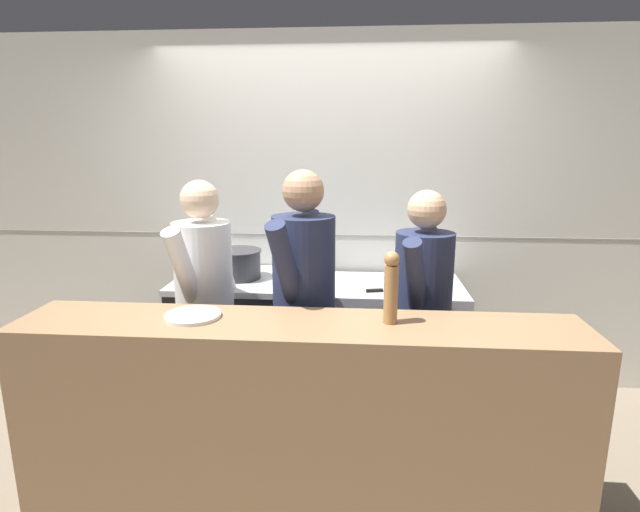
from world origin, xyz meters
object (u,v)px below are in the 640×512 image
mixing_bowl_steel (419,279)px  chef_line (422,315)px  chef_sous (304,306)px  stock_pot (238,263)px  chefs_knife (391,290)px  pepper_mill (391,286)px  oven_range (252,339)px  chef_head_cook (205,305)px  plated_dish_main (193,316)px

mixing_bowl_steel → chef_line: (-0.05, -0.58, -0.04)m
chef_sous → stock_pot: bearing=147.7°
chefs_knife → chef_sous: bearing=-134.8°
mixing_bowl_steel → pepper_mill: bearing=-103.4°
oven_range → mixing_bowl_steel: bearing=-0.0°
oven_range → chef_sous: size_ratio=0.60×
chefs_knife → chef_sous: size_ratio=0.24×
stock_pot → chef_sous: size_ratio=0.19×
oven_range → chef_head_cook: chef_head_cook is taller
oven_range → pepper_mill: (0.90, -1.10, 0.74)m
mixing_bowl_steel → chefs_knife: 0.25m
chefs_knife → chef_line: (0.15, -0.43, -0.01)m
oven_range → chefs_knife: 1.07m
oven_range → stock_pot: size_ratio=3.11×
oven_range → chef_line: size_ratio=0.64×
chef_sous → chef_head_cook: bearing=-169.1°
plated_dish_main → chef_line: (1.14, 0.52, -0.15)m
chef_head_cook → chef_sous: chef_sous is taller
stock_pot → chef_line: chef_line is taller
stock_pot → plated_dish_main: (0.05, -1.09, 0.01)m
chef_head_cook → chef_sous: bearing=3.7°
pepper_mill → chef_head_cook: 1.20m
stock_pot → pepper_mill: 1.48m
pepper_mill → chef_sous: size_ratio=0.20×
stock_pot → chef_sous: 0.84m
chefs_knife → chef_head_cook: size_ratio=0.25×
pepper_mill → stock_pot: bearing=131.9°
chef_sous → chef_line: 0.67m
mixing_bowl_steel → chef_line: size_ratio=0.18×
stock_pot → chef_line: 1.33m
oven_range → mixing_bowl_steel: mixing_bowl_steel is taller
stock_pot → pepper_mill: bearing=-48.1°
oven_range → chef_sous: 0.94m
chef_line → chef_head_cook: bearing=-160.5°
chef_sous → pepper_mill: bearing=-25.7°
stock_pot → chef_line: size_ratio=0.21×
mixing_bowl_steel → chef_line: 0.59m
chef_head_cook → chef_sous: 0.60m
pepper_mill → chef_head_cook: (-1.04, 0.52, -0.29)m
chef_line → stock_pot: bearing=173.8°
chef_sous → plated_dish_main: bearing=-118.8°
chefs_knife → plated_dish_main: bearing=-136.1°
mixing_bowl_steel → pepper_mill: size_ratio=0.86×
mixing_bowl_steel → pepper_mill: 1.16m
chefs_knife → pepper_mill: pepper_mill is taller
stock_pot → mixing_bowl_steel: size_ratio=1.12×
oven_range → chef_line: chef_line is taller
pepper_mill → oven_range: bearing=129.3°
oven_range → stock_pot: (-0.08, -0.01, 0.56)m
mixing_bowl_steel → oven_range: bearing=180.0°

